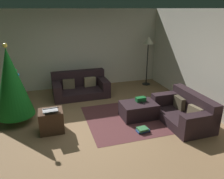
% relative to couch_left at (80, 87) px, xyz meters
% --- Properties ---
extents(ground_plane, '(6.40, 6.40, 0.00)m').
position_rel_couch_left_xyz_m(ground_plane, '(-0.13, -2.26, -0.27)').
color(ground_plane, '#93704C').
extents(rear_partition, '(6.40, 0.12, 2.60)m').
position_rel_couch_left_xyz_m(rear_partition, '(-0.13, 0.88, 1.03)').
color(rear_partition, silver).
rests_on(rear_partition, ground_plane).
extents(corner_partition, '(0.12, 6.40, 2.60)m').
position_rel_couch_left_xyz_m(corner_partition, '(3.01, -2.26, 1.03)').
color(corner_partition, silver).
rests_on(corner_partition, ground_plane).
extents(couch_left, '(1.70, 0.99, 0.73)m').
position_rel_couch_left_xyz_m(couch_left, '(0.00, 0.00, 0.00)').
color(couch_left, '#2D1E23').
rests_on(couch_left, ground_plane).
extents(couch_right, '(0.90, 1.52, 0.71)m').
position_rel_couch_left_xyz_m(couch_right, '(2.12, -2.53, 0.01)').
color(couch_right, '#2D1E23').
rests_on(couch_right, ground_plane).
extents(ottoman, '(0.86, 0.61, 0.39)m').
position_rel_couch_left_xyz_m(ottoman, '(1.15, -1.97, -0.07)').
color(ottoman, '#2D1E23').
rests_on(ottoman, ground_plane).
extents(gift_box, '(0.26, 0.15, 0.11)m').
position_rel_couch_left_xyz_m(gift_box, '(1.24, -1.88, 0.17)').
color(gift_box, '#19662D').
rests_on(gift_box, ottoman).
extents(tv_remote, '(0.07, 0.17, 0.02)m').
position_rel_couch_left_xyz_m(tv_remote, '(1.24, -2.00, 0.13)').
color(tv_remote, black).
rests_on(tv_remote, ottoman).
extents(christmas_tree, '(0.88, 0.88, 1.90)m').
position_rel_couch_left_xyz_m(christmas_tree, '(-1.76, -1.36, 0.74)').
color(christmas_tree, brown).
rests_on(christmas_tree, ground_plane).
extents(side_table, '(0.52, 0.44, 0.51)m').
position_rel_couch_left_xyz_m(side_table, '(-0.97, -2.03, -0.02)').
color(side_table, '#4C3323').
rests_on(side_table, ground_plane).
extents(laptop, '(0.34, 0.40, 0.17)m').
position_rel_couch_left_xyz_m(laptop, '(-0.97, -2.09, 0.29)').
color(laptop, silver).
rests_on(laptop, side_table).
extents(book_stack, '(0.30, 0.21, 0.10)m').
position_rel_couch_left_xyz_m(book_stack, '(0.96, -2.66, -0.22)').
color(book_stack, '#2D5193').
rests_on(book_stack, ground_plane).
extents(corner_lamp, '(0.36, 0.36, 1.70)m').
position_rel_couch_left_xyz_m(corner_lamp, '(2.46, 0.31, 1.18)').
color(corner_lamp, black).
rests_on(corner_lamp, ground_plane).
extents(area_rug, '(2.60, 2.00, 0.01)m').
position_rel_couch_left_xyz_m(area_rug, '(1.15, -1.97, -0.27)').
color(area_rug, brown).
rests_on(area_rug, ground_plane).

